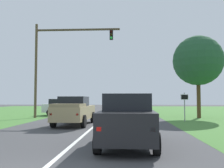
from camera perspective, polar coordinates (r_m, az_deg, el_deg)
The scene contains 7 objects.
ground_plane at distance 15.82m, azimuth -4.49°, elevation -9.83°, with size 120.00×120.00×0.00m, color #424244.
red_suv_near at distance 9.82m, azimuth 3.59°, elevation -7.75°, with size 2.24×4.89×1.97m.
pickup_truck_lead at distance 17.55m, azimuth -8.45°, elevation -5.91°, with size 2.27×5.60×1.94m.
traffic_light at distance 24.73m, azimuth -12.41°, elevation 6.23°, with size 8.11×0.40×8.94m.
keep_moving_sign at distance 20.88m, azimuth 16.01°, elevation -4.11°, with size 0.60×0.09×2.28m.
oak_tree_right at distance 25.35m, azimuth 18.77°, elevation 4.99°, with size 4.69×4.69×7.74m.
crossing_suv_far at distance 28.02m, azimuth -10.42°, elevation -5.04°, with size 4.78×2.17×1.77m.
Camera 1 is at (2.11, -5.01, 1.79)m, focal length 40.65 mm.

